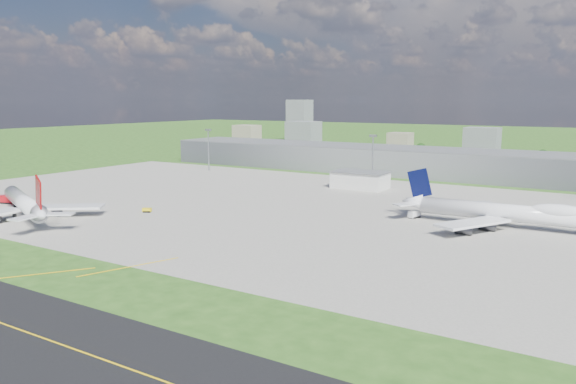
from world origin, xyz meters
The scene contains 22 objects.
ground centered at (0.00, 150.00, 0.00)m, with size 1400.00×1400.00×0.00m, color #274D18.
apron centered at (10.00, 40.00, 0.04)m, with size 360.00×190.00×0.08m, color gray.
terminal centered at (0.00, 165.00, 7.50)m, with size 300.00×42.00×15.00m, color slate.
ops_building centered at (10.00, 100.00, 4.00)m, with size 26.00×16.00×8.00m, color silver.
mast_west centered at (-100.00, 115.00, 17.71)m, with size 3.50×2.00×25.90m.
mast_center centered at (10.00, 115.00, 17.71)m, with size 3.50×2.00×25.90m.
airliner_red_twin centered at (-65.88, -31.54, 5.08)m, with size 65.79×49.61×19.08m.
airliner_blue_quad centered at (90.40, 46.23, 5.28)m, with size 72.76×57.13×19.02m.
fire_truck centered at (-94.76, -15.11, 1.89)m, with size 9.07×4.90×3.79m.
crash_tender centered at (-99.77, -18.45, 1.70)m, with size 7.14×4.82×3.42m.
tug_yellow centered at (-34.87, -0.50, 0.90)m, with size 3.95×3.38×1.72m.
van_white_near centered at (57.55, 44.80, 1.37)m, with size 3.68×5.82×2.72m.
van_white_far centered at (83.05, 53.15, 1.09)m, with size 4.42×3.29×2.13m.
bldg_far_w centered at (-220.00, 320.00, 9.00)m, with size 24.00×20.00×18.00m, color gray.
bldg_w centered at (-140.00, 300.00, 12.00)m, with size 28.00×22.00×24.00m, color slate.
bldg_cw centered at (-60.00, 340.00, 7.00)m, with size 20.00×18.00×14.00m, color gray.
bldg_c centered at (20.00, 310.00, 11.00)m, with size 26.00×20.00×22.00m, color slate.
bldg_tall_w centered at (-180.00, 360.00, 22.00)m, with size 22.00×20.00×44.00m, color slate.
tree_far_w centered at (-200.00, 270.00, 5.18)m, with size 7.20×7.20×8.80m.
tree_w centered at (-110.00, 265.00, 4.86)m, with size 6.75×6.75×8.25m.
tree_c centered at (-20.00, 280.00, 5.84)m, with size 8.10×8.10×9.90m.
tree_e centered at (70.00, 275.00, 5.51)m, with size 7.65×7.65×9.35m.
Camera 1 is at (125.91, -154.09, 43.49)m, focal length 35.00 mm.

